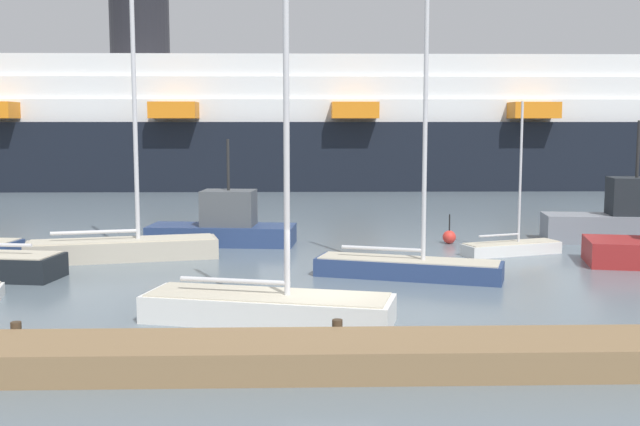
% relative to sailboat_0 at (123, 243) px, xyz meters
% --- Properties ---
extents(ground_plane, '(600.00, 600.00, 0.00)m').
position_rel_sailboat_0_xyz_m(ground_plane, '(7.66, -9.40, -0.66)').
color(ground_plane, slate).
extents(dock_pier, '(18.14, 2.34, 0.81)m').
position_rel_sailboat_0_xyz_m(dock_pier, '(7.66, -13.72, -0.33)').
color(dock_pier, olive).
rests_on(dock_pier, ground_plane).
extents(sailboat_0, '(7.39, 3.24, 13.68)m').
position_rel_sailboat_0_xyz_m(sailboat_0, '(0.00, 0.00, 0.00)').
color(sailboat_0, '#BCB29E').
rests_on(sailboat_0, ground_plane).
extents(sailboat_3, '(4.26, 2.38, 6.13)m').
position_rel_sailboat_0_xyz_m(sailboat_3, '(15.39, 0.74, -0.34)').
color(sailboat_3, white).
rests_on(sailboat_3, ground_plane).
extents(sailboat_5, '(6.52, 3.45, 11.57)m').
position_rel_sailboat_0_xyz_m(sailboat_5, '(10.56, -3.84, -0.11)').
color(sailboat_5, navy).
rests_on(sailboat_5, ground_plane).
extents(sailboat_6, '(6.90, 3.47, 10.68)m').
position_rel_sailboat_0_xyz_m(sailboat_6, '(5.98, -9.64, -0.15)').
color(sailboat_6, white).
rests_on(sailboat_6, ground_plane).
extents(fishing_boat_1, '(6.53, 2.90, 4.59)m').
position_rel_sailboat_0_xyz_m(fishing_boat_1, '(3.55, 3.69, 0.15)').
color(fishing_boat_1, navy).
rests_on(fishing_boat_1, ground_plane).
extents(fishing_boat_3, '(7.34, 2.97, 5.39)m').
position_rel_sailboat_0_xyz_m(fishing_boat_3, '(21.44, 3.75, 0.32)').
color(fishing_boat_3, gray).
rests_on(fishing_boat_3, ground_plane).
extents(channel_buoy_0, '(0.58, 0.58, 1.30)m').
position_rel_sailboat_0_xyz_m(channel_buoy_0, '(13.43, 3.61, -0.37)').
color(channel_buoy_0, red).
rests_on(channel_buoy_0, ground_plane).
extents(cruise_ship, '(97.84, 15.84, 15.54)m').
position_rel_sailboat_0_xyz_m(cruise_ship, '(10.99, 36.26, 4.25)').
color(cruise_ship, black).
rests_on(cruise_ship, ground_plane).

